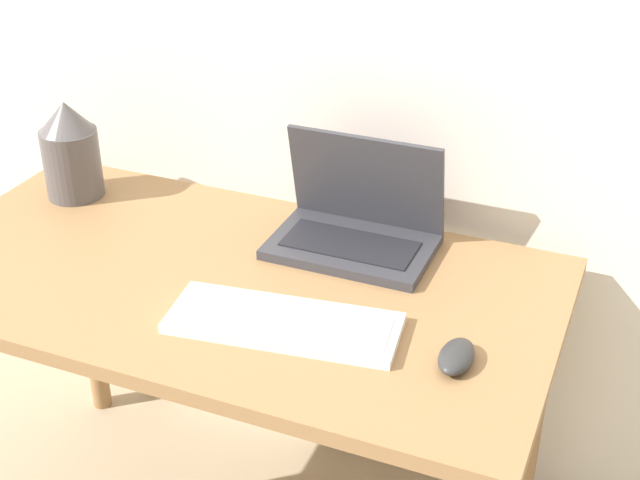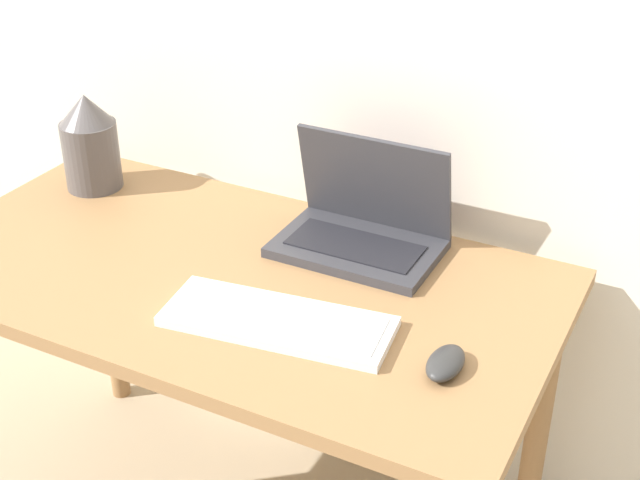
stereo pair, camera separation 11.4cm
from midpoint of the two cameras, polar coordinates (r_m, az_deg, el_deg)
The scene contains 5 objects.
desk at distance 1.76m, azimuth -3.83°, elevation -4.61°, with size 1.25×0.66×0.71m.
laptop at distance 1.78m, azimuth 4.62°, elevation 0.96°, with size 0.32×0.21×0.22m.
keyboard at distance 1.55m, azimuth -0.62°, elevation -5.26°, with size 0.42×0.20×0.02m.
mouse at distance 1.47m, azimuth 10.27°, elevation -7.80°, with size 0.06×0.10×0.03m.
vase at distance 2.05m, azimuth -12.98°, elevation 6.07°, with size 0.13×0.13×0.22m.
Camera 2 is at (0.82, -0.89, 1.61)m, focal length 50.00 mm.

